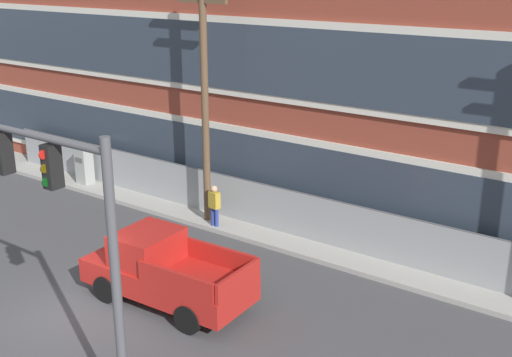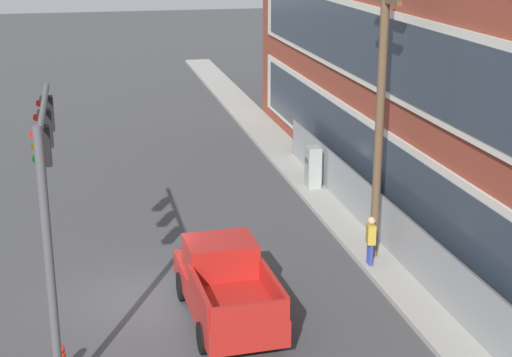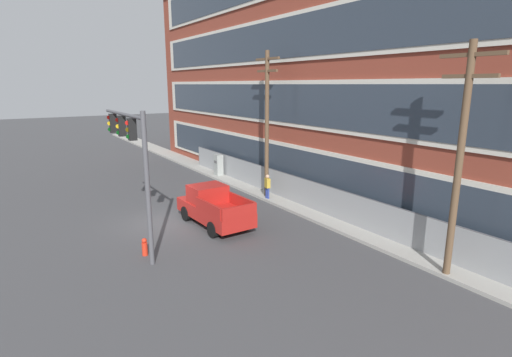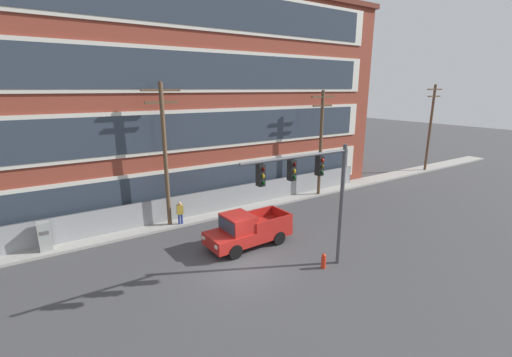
{
  "view_description": "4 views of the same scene",
  "coord_description": "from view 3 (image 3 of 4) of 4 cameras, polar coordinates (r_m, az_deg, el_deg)",
  "views": [
    {
      "loc": [
        13.28,
        -9.52,
        9.13
      ],
      "look_at": [
        3.1,
        4.65,
        3.28
      ],
      "focal_mm": 45.0,
      "sensor_mm": 36.0,
      "label": 1
    },
    {
      "loc": [
        20.18,
        -1.19,
        9.91
      ],
      "look_at": [
        -0.78,
        3.53,
        3.02
      ],
      "focal_mm": 55.0,
      "sensor_mm": 36.0,
      "label": 2
    },
    {
      "loc": [
        19.64,
        -6.63,
        7.17
      ],
      "look_at": [
        2.66,
        4.18,
        2.41
      ],
      "focal_mm": 28.0,
      "sensor_mm": 36.0,
      "label": 3
    },
    {
      "loc": [
        -7.67,
        -13.25,
        8.75
      ],
      "look_at": [
        2.16,
        1.87,
        4.0
      ],
      "focal_mm": 24.0,
      "sensor_mm": 36.0,
      "label": 4
    }
  ],
  "objects": [
    {
      "name": "traffic_signal_mast",
      "position": [
        17.67,
        -17.34,
        4.17
      ],
      "size": [
        5.9,
        0.43,
        6.2
      ],
      "color": "#4C4C51",
      "rests_on": "ground"
    },
    {
      "name": "brick_mill_building",
      "position": [
        29.51,
        12.81,
        14.54
      ],
      "size": [
        41.2,
        11.77,
        15.92
      ],
      "color": "brown",
      "rests_on": "ground"
    },
    {
      "name": "electrical_cabinet",
      "position": [
        31.61,
        -5.37,
        1.8
      ],
      "size": [
        0.63,
        0.54,
        1.79
      ],
      "color": "#939993",
      "rests_on": "ground"
    },
    {
      "name": "fire_hydrant",
      "position": [
        17.98,
        -15.62,
        -9.4
      ],
      "size": [
        0.24,
        0.24,
        0.78
      ],
      "color": "red",
      "rests_on": "ground"
    },
    {
      "name": "utility_pole_midblock",
      "position": [
        15.92,
        27.15,
        3.13
      ],
      "size": [
        2.31,
        0.26,
        8.64
      ],
      "color": "brown",
      "rests_on": "ground"
    },
    {
      "name": "ground_plane",
      "position": [
        21.94,
        -13.14,
        -6.13
      ],
      "size": [
        160.0,
        160.0,
        0.0
      ],
      "primitive_type": "plane",
      "color": "#424244"
    },
    {
      "name": "chain_link_fence",
      "position": [
        23.76,
        6.74,
        -2.05
      ],
      "size": [
        29.36,
        0.06,
        1.79
      ],
      "color": "gray",
      "rests_on": "ground"
    },
    {
      "name": "pickup_truck_red",
      "position": [
        20.9,
        -6.13,
        -4.09
      ],
      "size": [
        5.08,
        2.24,
        2.01
      ],
      "color": "#AD1E19",
      "rests_on": "ground"
    },
    {
      "name": "utility_pole_near_corner",
      "position": [
        25.03,
        1.57,
        8.42
      ],
      "size": [
        2.39,
        0.26,
        9.16
      ],
      "color": "brown",
      "rests_on": "ground"
    },
    {
      "name": "sidewalk_building_side",
      "position": [
        25.31,
        3.44,
        -2.98
      ],
      "size": [
        80.0,
        1.85,
        0.16
      ],
      "primitive_type": "cube",
      "color": "#9E9B93",
      "rests_on": "ground"
    },
    {
      "name": "pedestrian_near_cabinet",
      "position": [
        25.01,
        1.64,
        -1.04
      ],
      "size": [
        0.44,
        0.31,
        1.69
      ],
      "color": "navy",
      "rests_on": "ground"
    }
  ]
}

